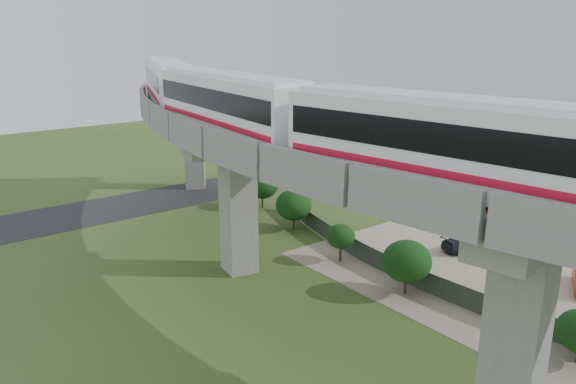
% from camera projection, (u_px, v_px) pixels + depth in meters
% --- Properties ---
extents(ground, '(160.00, 160.00, 0.00)m').
position_uv_depth(ground, '(327.00, 334.00, 31.43)').
color(ground, '#385020').
rests_on(ground, ground).
extents(dirt_lot, '(18.00, 26.00, 0.04)m').
position_uv_depth(dirt_lot, '(501.00, 280.00, 38.13)').
color(dirt_lot, gray).
rests_on(dirt_lot, ground).
extents(asphalt_road, '(60.00, 8.00, 0.03)m').
position_uv_depth(asphalt_road, '(122.00, 206.00, 54.25)').
color(asphalt_road, '#232326').
rests_on(asphalt_road, ground).
extents(viaduct, '(19.58, 73.98, 11.40)m').
position_uv_depth(viaduct, '(382.00, 167.00, 31.19)').
color(viaduct, '#99968E').
rests_on(viaduct, ground).
extents(metro_train, '(11.58, 61.33, 3.64)m').
position_uv_depth(metro_train, '(363.00, 118.00, 26.92)').
color(metro_train, white).
rests_on(metro_train, ground).
extents(fence, '(3.87, 38.73, 1.50)m').
position_uv_depth(fence, '(438.00, 277.00, 36.95)').
color(fence, '#2D382D').
rests_on(fence, ground).
extents(tree_0, '(3.12, 3.12, 3.58)m').
position_uv_depth(tree_0, '(262.00, 185.00, 53.38)').
color(tree_0, '#382314').
rests_on(tree_0, ground).
extents(tree_1, '(3.07, 3.07, 3.49)m').
position_uv_depth(tree_1, '(294.00, 205.00, 47.41)').
color(tree_1, '#382314').
rests_on(tree_1, ground).
extents(tree_2, '(2.09, 2.09, 2.86)m').
position_uv_depth(tree_2, '(341.00, 236.00, 40.77)').
color(tree_2, '#382314').
rests_on(tree_2, ground).
extents(tree_3, '(3.15, 3.15, 3.62)m').
position_uv_depth(tree_3, '(407.00, 261.00, 35.55)').
color(tree_3, '#382314').
rests_on(tree_3, ground).
extents(car_dark, '(4.60, 2.76, 1.25)m').
position_uv_depth(car_dark, '(468.00, 243.00, 43.15)').
color(car_dark, black).
rests_on(car_dark, dirt_lot).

